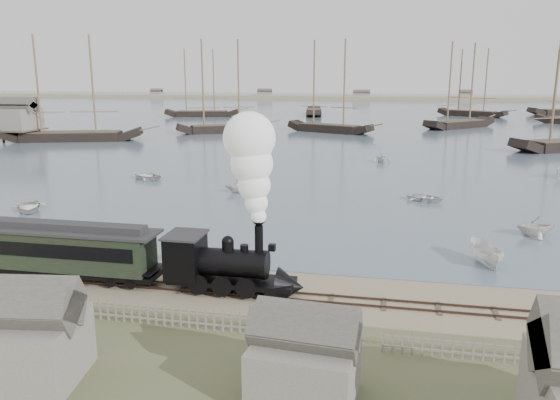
# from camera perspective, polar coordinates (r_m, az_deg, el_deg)

# --- Properties ---
(ground) EXTENTS (600.00, 600.00, 0.00)m
(ground) POSITION_cam_1_polar(r_m,az_deg,el_deg) (34.14, 2.35, -8.86)
(ground) COLOR tan
(ground) RESTS_ON ground
(harbor_water) EXTENTS (600.00, 336.00, 0.06)m
(harbor_water) POSITION_cam_1_polar(r_m,az_deg,el_deg) (201.75, 10.12, 9.27)
(harbor_water) COLOR #4A5C6B
(harbor_water) RESTS_ON ground
(rail_track) EXTENTS (120.00, 1.80, 0.16)m
(rail_track) POSITION_cam_1_polar(r_m,az_deg,el_deg) (32.30, 1.78, -10.10)
(rail_track) COLOR #3E2B21
(rail_track) RESTS_ON ground
(picket_fence_west) EXTENTS (19.00, 0.10, 1.20)m
(picket_fence_west) POSITION_cam_1_polar(r_m,az_deg,el_deg) (29.70, -12.70, -12.68)
(picket_fence_west) COLOR slate
(picket_fence_west) RESTS_ON ground
(picket_fence_east) EXTENTS (15.00, 0.10, 1.20)m
(picket_fence_east) POSITION_cam_1_polar(r_m,az_deg,el_deg) (28.04, 26.73, -15.48)
(picket_fence_east) COLOR slate
(picket_fence_east) RESTS_ON ground
(shed_left) EXTENTS (5.00, 4.00, 4.10)m
(shed_left) POSITION_cam_1_polar(r_m,az_deg,el_deg) (26.81, -25.33, -16.68)
(shed_left) COLOR slate
(shed_left) RESTS_ON ground
(shed_mid) EXTENTS (4.00, 3.50, 3.60)m
(shed_mid) POSITION_cam_1_polar(r_m,az_deg,el_deg) (23.30, 2.55, -20.11)
(shed_mid) COLOR slate
(shed_mid) RESTS_ON ground
(far_spit) EXTENTS (500.00, 20.00, 1.80)m
(far_spit) POSITION_cam_1_polar(r_m,az_deg,el_deg) (281.62, 10.56, 10.28)
(far_spit) COLOR tan
(far_spit) RESTS_ON ground
(locomotive) EXTENTS (8.28, 3.09, 10.32)m
(locomotive) POSITION_cam_1_polar(r_m,az_deg,el_deg) (31.39, -3.69, -1.72)
(locomotive) COLOR black
(locomotive) RESTS_ON ground
(passenger_coach) EXTENTS (13.31, 2.57, 3.23)m
(passenger_coach) POSITION_cam_1_polar(r_m,az_deg,el_deg) (37.15, -22.24, -4.66)
(passenger_coach) COLOR black
(passenger_coach) RESTS_ON ground
(beached_dinghy) EXTENTS (3.17, 4.13, 0.79)m
(beached_dinghy) POSITION_cam_1_polar(r_m,az_deg,el_deg) (39.96, -20.40, -5.78)
(beached_dinghy) COLOR silver
(beached_dinghy) RESTS_ON ground
(rowboat_0) EXTENTS (5.32, 4.99, 0.90)m
(rowboat_0) POSITION_cam_1_polar(r_m,az_deg,el_deg) (56.68, -24.79, -0.61)
(rowboat_0) COLOR silver
(rowboat_0) RESTS_ON harbor_water
(rowboat_1) EXTENTS (3.66, 3.85, 1.59)m
(rowboat_1) POSITION_cam_1_polar(r_m,az_deg,el_deg) (59.69, -4.32, 1.55)
(rowboat_1) COLOR silver
(rowboat_1) RESTS_ON harbor_water
(rowboat_2) EXTENTS (4.05, 2.43, 1.47)m
(rowboat_2) POSITION_cam_1_polar(r_m,az_deg,el_deg) (39.84, 20.67, -5.25)
(rowboat_2) COLOR silver
(rowboat_2) RESTS_ON harbor_water
(rowboat_3) EXTENTS (3.90, 4.44, 0.76)m
(rowboat_3) POSITION_cam_1_polar(r_m,az_deg,el_deg) (57.39, 14.95, 0.25)
(rowboat_3) COLOR silver
(rowboat_3) RESTS_ON harbor_water
(rowboat_4) EXTENTS (3.60, 3.89, 1.69)m
(rowboat_4) POSITION_cam_1_polar(r_m,az_deg,el_deg) (48.15, 25.17, -2.43)
(rowboat_4) COLOR silver
(rowboat_4) RESTS_ON harbor_water
(rowboat_6) EXTENTS (4.56, 5.19, 0.89)m
(rowboat_6) POSITION_cam_1_polar(r_m,az_deg,el_deg) (69.16, -13.84, 2.51)
(rowboat_6) COLOR silver
(rowboat_6) RESTS_ON harbor_water
(rowboat_7) EXTENTS (3.84, 3.63, 1.60)m
(rowboat_7) POSITION_cam_1_polar(r_m,az_deg,el_deg) (81.21, 10.55, 4.45)
(rowboat_7) COLOR silver
(rowboat_7) RESTS_ON harbor_water
(schooner_0) EXTENTS (26.80, 13.67, 20.00)m
(schooner_0) POSITION_cam_1_polar(r_m,az_deg,el_deg) (112.84, -21.26, 10.85)
(schooner_0) COLOR black
(schooner_0) RESTS_ON harbor_water
(schooner_1) EXTENTS (20.08, 13.57, 20.00)m
(schooner_1) POSITION_cam_1_polar(r_m,az_deg,el_deg) (120.51, -6.02, 11.74)
(schooner_1) COLOR black
(schooner_1) RESTS_ON harbor_water
(schooner_2) EXTENTS (20.04, 12.42, 20.00)m
(schooner_2) POSITION_cam_1_polar(r_m,az_deg,el_deg) (121.37, 5.29, 11.76)
(schooner_2) COLOR black
(schooner_2) RESTS_ON harbor_water
(schooner_3) EXTENTS (18.38, 18.61, 20.00)m
(schooner_3) POSITION_cam_1_polar(r_m,az_deg,el_deg) (137.68, 18.51, 11.31)
(schooner_3) COLOR black
(schooner_3) RESTS_ON harbor_water
(schooner_6) EXTENTS (22.47, 9.47, 20.00)m
(schooner_6) POSITION_cam_1_polar(r_m,az_deg,el_deg) (167.43, -8.26, 12.04)
(schooner_6) COLOR black
(schooner_6) RESTS_ON harbor_water
(schooner_7) EXTENTS (7.95, 22.28, 20.00)m
(schooner_7) POSITION_cam_1_polar(r_m,az_deg,el_deg) (172.45, 3.60, 12.17)
(schooner_7) COLOR black
(schooner_7) RESTS_ON harbor_water
(schooner_8) EXTENTS (20.05, 14.47, 20.00)m
(schooner_8) POSITION_cam_1_polar(r_m,az_deg,el_deg) (176.26, 19.62, 11.48)
(schooner_8) COLOR black
(schooner_8) RESTS_ON harbor_water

